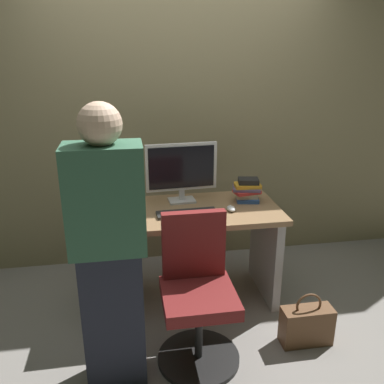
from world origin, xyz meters
TOP-DOWN VIEW (x-y plane):
  - ground_plane at (0.00, 0.00)m, footprint 9.00×9.00m
  - wall_back at (0.00, 0.77)m, footprint 6.40×0.10m
  - desk at (0.00, 0.00)m, footprint 1.31×0.67m
  - office_chair at (-0.06, -0.63)m, footprint 0.52×0.52m
  - person_at_desk at (-0.57, -0.74)m, footprint 0.40×0.24m
  - monitor at (-0.04, 0.17)m, footprint 0.54×0.15m
  - keyboard at (-0.04, -0.10)m, footprint 0.43×0.15m
  - mouse at (0.28, -0.08)m, footprint 0.06×0.10m
  - cup_near_keyboard at (-0.48, -0.10)m, footprint 0.08×0.08m
  - cup_by_monitor at (-0.48, 0.17)m, footprint 0.08×0.08m
  - book_stack at (0.45, 0.09)m, footprint 0.23×0.19m
  - handbag at (0.67, -0.64)m, footprint 0.34×0.14m

SIDE VIEW (x-z plane):
  - ground_plane at x=0.00m, z-range 0.00..0.00m
  - handbag at x=0.67m, z-range -0.05..0.33m
  - office_chair at x=-0.06m, z-range -0.04..0.90m
  - desk at x=0.00m, z-range 0.13..0.89m
  - keyboard at x=-0.04m, z-range 0.76..0.78m
  - mouse at x=0.28m, z-range 0.76..0.79m
  - cup_by_monitor at x=-0.48m, z-range 0.76..0.85m
  - cup_near_keyboard at x=-0.48m, z-range 0.76..0.85m
  - person_at_desk at x=-0.57m, z-range 0.02..1.66m
  - book_stack at x=0.45m, z-range 0.76..0.94m
  - monitor at x=-0.04m, z-range 0.79..1.24m
  - wall_back at x=0.00m, z-range 0.00..3.00m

